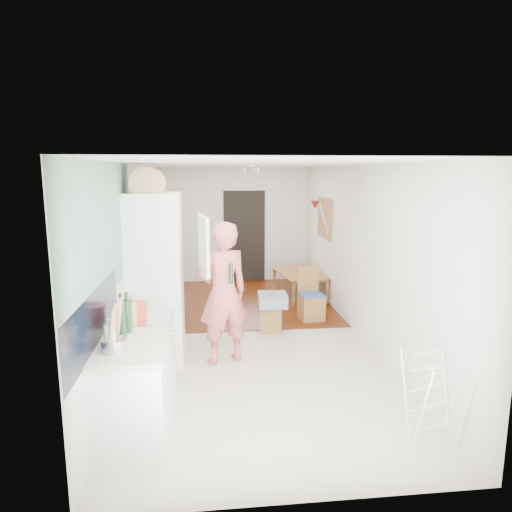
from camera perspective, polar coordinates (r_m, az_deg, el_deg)
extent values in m
cube|color=beige|center=(6.87, -0.66, -9.95)|extent=(3.20, 7.00, 0.01)
cube|color=#521F0A|center=(8.62, -1.86, -5.64)|extent=(3.20, 3.30, 0.01)
cube|color=gray|center=(4.55, -18.51, 3.02)|extent=(0.02, 3.00, 1.30)
cube|color=black|center=(4.17, -19.47, -7.56)|extent=(0.02, 1.90, 0.50)
cube|color=black|center=(10.02, -1.46, 2.45)|extent=(0.90, 0.04, 2.00)
cube|color=white|center=(4.38, -15.09, -16.58)|extent=(0.60, 0.90, 0.86)
cube|color=silver|center=(4.20, -15.39, -10.96)|extent=(0.62, 0.92, 0.06)
cube|color=white|center=(5.05, -13.79, -12.64)|extent=(0.60, 0.60, 0.88)
cube|color=silver|center=(4.89, -14.02, -7.67)|extent=(0.60, 0.60, 0.04)
cube|color=white|center=(5.82, -12.48, -2.92)|extent=(0.66, 0.66, 2.15)
cube|color=white|center=(5.40, -6.56, 1.37)|extent=(0.14, 0.56, 0.70)
cube|color=white|center=(5.70, -9.57, 1.78)|extent=(0.02, 0.52, 0.66)
cube|color=tan|center=(8.64, 8.60, 4.72)|extent=(0.03, 0.90, 0.70)
cube|color=olive|center=(8.63, 8.51, 4.72)|extent=(0.00, 0.94, 0.74)
cone|color=maroon|center=(9.24, 7.37, 6.37)|extent=(0.18, 0.18, 0.16)
imported|color=#D76260|center=(5.70, -4.15, -3.08)|extent=(0.91, 0.75, 2.13)
imported|color=olive|center=(8.94, 5.57, -3.74)|extent=(0.81, 1.26, 0.42)
cube|color=gray|center=(6.86, 2.07, -5.49)|extent=(0.44, 0.44, 0.19)
cylinder|color=red|center=(4.85, -15.01, -6.65)|extent=(0.32, 0.32, 0.16)
cylinder|color=silver|center=(4.06, -17.29, -10.59)|extent=(0.27, 0.27, 0.10)
cylinder|color=#183B1D|center=(5.54, -3.14, -2.21)|extent=(0.05, 0.05, 0.25)
cylinder|color=#183B1D|center=(4.36, -16.44, -7.54)|extent=(0.09, 0.09, 0.32)
cylinder|color=#183B1D|center=(4.44, -15.79, -7.26)|extent=(0.09, 0.09, 0.31)
cylinder|color=silver|center=(4.04, -17.77, -9.80)|extent=(0.10, 0.10, 0.23)
cylinder|color=tan|center=(4.55, -15.94, -7.32)|extent=(0.07, 0.07, 0.24)
cylinder|color=tan|center=(4.65, -15.09, -6.89)|extent=(0.07, 0.07, 0.24)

